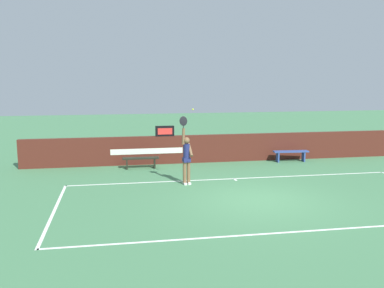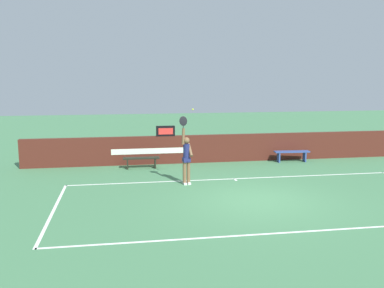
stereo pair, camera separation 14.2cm
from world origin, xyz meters
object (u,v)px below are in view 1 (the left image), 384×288
speed_display (165,131)px  courtside_bench_near (291,153)px  courtside_bench_far (141,160)px  tennis_ball (193,109)px  tennis_player (186,156)px

speed_display → courtside_bench_near: speed_display is taller
speed_display → courtside_bench_far: bearing=-142.9°
tennis_ball → courtside_bench_far: 3.97m
speed_display → courtside_bench_near: 5.67m
speed_display → tennis_ball: (0.58, -3.61, 1.21)m
speed_display → tennis_ball: 3.85m
tennis_player → courtside_bench_near: tennis_player is taller
tennis_ball → courtside_bench_far: size_ratio=0.04×
tennis_ball → courtside_bench_near: size_ratio=0.04×
tennis_ball → courtside_bench_near: (4.96, 3.02, -2.26)m
courtside_bench_far → tennis_player: bearing=-63.2°
tennis_player → courtside_bench_near: (5.20, 3.09, -0.63)m
tennis_ball → courtside_bench_far: bearing=121.1°
courtside_bench_near → courtside_bench_far: size_ratio=1.05×
courtside_bench_near → courtside_bench_far: (-6.64, -0.24, -0.02)m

